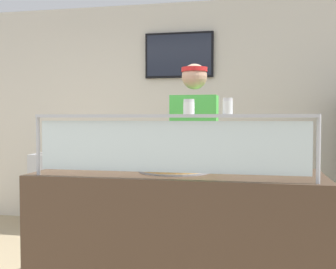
% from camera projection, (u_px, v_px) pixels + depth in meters
% --- Properties ---
extents(shop_rear_unit, '(6.31, 0.13, 2.70)m').
position_uv_depth(shop_rear_unit, '(211.00, 114.00, 4.98)').
color(shop_rear_unit, silver).
rests_on(shop_rear_unit, ground).
extents(serving_counter, '(1.91, 0.75, 0.95)m').
position_uv_depth(serving_counter, '(178.00, 242.00, 2.81)').
color(serving_counter, '#4C3828').
rests_on(serving_counter, ground).
extents(sneeze_guard, '(1.73, 0.06, 0.39)m').
position_uv_depth(sneeze_guard, '(168.00, 137.00, 2.47)').
color(sneeze_guard, '#B2B5BC').
rests_on(sneeze_guard, serving_counter).
extents(pizza_tray, '(0.49, 0.49, 0.04)m').
position_uv_depth(pizza_tray, '(175.00, 169.00, 2.82)').
color(pizza_tray, '#9EA0A8').
rests_on(pizza_tray, serving_counter).
extents(pizza_server, '(0.09, 0.28, 0.01)m').
position_uv_depth(pizza_server, '(180.00, 166.00, 2.79)').
color(pizza_server, '#ADAFB7').
rests_on(pizza_server, pizza_tray).
extents(parmesan_shaker, '(0.07, 0.07, 0.09)m').
position_uv_depth(parmesan_shaker, '(189.00, 108.00, 2.44)').
color(parmesan_shaker, white).
rests_on(parmesan_shaker, sneeze_guard).
extents(pepper_flake_shaker, '(0.06, 0.06, 0.09)m').
position_uv_depth(pepper_flake_shaker, '(228.00, 107.00, 2.40)').
color(pepper_flake_shaker, white).
rests_on(pepper_flake_shaker, sneeze_guard).
extents(worker_figure, '(0.41, 0.50, 1.76)m').
position_uv_depth(worker_figure, '(195.00, 155.00, 3.43)').
color(worker_figure, '#23232D').
rests_on(worker_figure, ground).
extents(prep_shelf, '(0.70, 0.55, 0.90)m').
position_uv_depth(prep_shelf, '(67.00, 191.00, 4.88)').
color(prep_shelf, '#B7BABF').
rests_on(prep_shelf, ground).
extents(pizza_box_stack, '(0.43, 0.42, 0.14)m').
position_uv_depth(pizza_box_stack, '(67.00, 148.00, 4.85)').
color(pizza_box_stack, tan).
rests_on(pizza_box_stack, prep_shelf).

